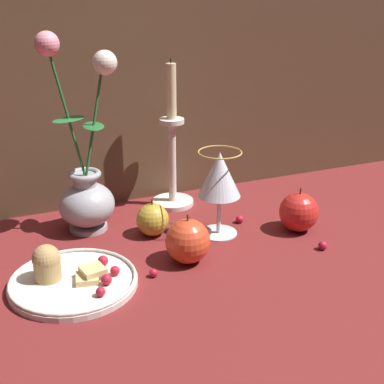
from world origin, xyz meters
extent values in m
plane|color=maroon|center=(0.00, 0.00, 0.00)|extent=(2.40, 2.40, 0.00)
cylinder|color=#A3A3A8|center=(-0.14, 0.12, 0.01)|extent=(0.08, 0.08, 0.01)
ellipsoid|color=#A3A3A8|center=(-0.14, 0.12, 0.05)|extent=(0.11, 0.11, 0.09)
cylinder|color=#A3A3A8|center=(-0.14, 0.12, 0.10)|extent=(0.05, 0.05, 0.03)
torus|color=#A3A3A8|center=(-0.14, 0.12, 0.12)|extent=(0.07, 0.07, 0.01)
cylinder|color=#23662D|center=(-0.16, 0.12, 0.25)|extent=(0.05, 0.01, 0.25)
ellipsoid|color=#23662D|center=(-0.16, 0.12, 0.23)|extent=(0.08, 0.07, 0.00)
sphere|color=pink|center=(-0.19, 0.12, 0.37)|extent=(0.04, 0.04, 0.04)
cylinder|color=#23662D|center=(-0.11, 0.11, 0.23)|extent=(0.06, 0.02, 0.22)
ellipsoid|color=#23662D|center=(-0.11, 0.11, 0.22)|extent=(0.04, 0.07, 0.00)
sphere|color=silver|center=(-0.09, 0.11, 0.33)|extent=(0.05, 0.05, 0.05)
cylinder|color=silver|center=(-0.21, -0.09, 0.01)|extent=(0.21, 0.21, 0.01)
torus|color=silver|center=(-0.21, -0.09, 0.01)|extent=(0.21, 0.21, 0.01)
cylinder|color=tan|center=(-0.25, -0.06, 0.03)|extent=(0.04, 0.04, 0.04)
sphere|color=tan|center=(-0.25, -0.06, 0.05)|extent=(0.05, 0.05, 0.05)
cube|color=#DBBC7A|center=(-0.19, -0.10, 0.01)|extent=(0.04, 0.04, 0.01)
cube|color=#DBBC7A|center=(-0.17, -0.09, 0.03)|extent=(0.04, 0.04, 0.01)
sphere|color=#AD192D|center=(-0.18, -0.15, 0.02)|extent=(0.02, 0.02, 0.02)
sphere|color=#AD192D|center=(-0.16, -0.12, 0.02)|extent=(0.02, 0.02, 0.02)
sphere|color=#AD192D|center=(-0.14, -0.10, 0.02)|extent=(0.02, 0.02, 0.02)
sphere|color=#AD192D|center=(-0.15, -0.06, 0.02)|extent=(0.02, 0.02, 0.02)
cylinder|color=silver|center=(0.10, 0.00, 0.00)|extent=(0.08, 0.08, 0.00)
cylinder|color=silver|center=(0.10, 0.00, 0.04)|extent=(0.01, 0.01, 0.08)
cone|color=silver|center=(0.10, 0.00, 0.13)|extent=(0.08, 0.08, 0.09)
cone|color=#E5CC66|center=(0.10, 0.00, 0.11)|extent=(0.07, 0.07, 0.06)
torus|color=gold|center=(0.10, 0.00, 0.17)|extent=(0.09, 0.09, 0.00)
cylinder|color=silver|center=(0.07, 0.18, 0.01)|extent=(0.09, 0.09, 0.01)
cylinder|color=silver|center=(0.07, 0.18, 0.10)|extent=(0.02, 0.02, 0.18)
cylinder|color=silver|center=(0.07, 0.18, 0.19)|extent=(0.05, 0.05, 0.01)
cylinder|color=beige|center=(0.07, 0.18, 0.26)|extent=(0.02, 0.02, 0.12)
cylinder|color=black|center=(0.07, 0.18, 0.32)|extent=(0.00, 0.00, 0.01)
sphere|color=red|center=(0.26, -0.05, 0.04)|extent=(0.08, 0.08, 0.08)
cylinder|color=#4C3319|center=(0.26, -0.05, 0.09)|extent=(0.00, 0.00, 0.01)
sphere|color=#B2932D|center=(-0.02, 0.05, 0.03)|extent=(0.07, 0.07, 0.07)
cylinder|color=#4C3319|center=(-0.02, 0.05, 0.07)|extent=(0.00, 0.00, 0.01)
sphere|color=#D14223|center=(0.00, -0.08, 0.04)|extent=(0.08, 0.08, 0.08)
cylinder|color=#4C3319|center=(0.00, -0.08, 0.09)|extent=(0.00, 0.00, 0.01)
sphere|color=#AD192D|center=(0.06, 0.06, 0.01)|extent=(0.02, 0.02, 0.02)
sphere|color=#AD192D|center=(-0.08, -0.11, 0.01)|extent=(0.01, 0.01, 0.01)
sphere|color=#AD192D|center=(0.16, 0.03, 0.01)|extent=(0.02, 0.02, 0.02)
sphere|color=#AD192D|center=(0.25, -0.14, 0.01)|extent=(0.02, 0.02, 0.02)
camera|label=1|loc=(-0.32, -0.87, 0.48)|focal=50.00mm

